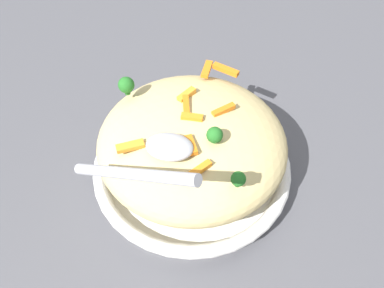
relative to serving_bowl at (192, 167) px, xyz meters
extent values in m
plane|color=#4C4C51|center=(0.00, 0.00, -0.02)|extent=(2.40, 2.40, 0.00)
cylinder|color=white|center=(0.00, 0.00, -0.01)|extent=(0.26, 0.26, 0.02)
torus|color=white|center=(0.00, 0.00, 0.01)|extent=(0.28, 0.28, 0.02)
torus|color=black|center=(0.00, 0.00, 0.01)|extent=(0.27, 0.27, 0.00)
ellipsoid|color=#D1BA7A|center=(0.00, 0.00, 0.06)|extent=(0.25, 0.25, 0.09)
cube|color=orange|center=(0.04, 0.02, 0.11)|extent=(0.03, 0.03, 0.01)
cube|color=orange|center=(0.03, 0.11, 0.10)|extent=(0.04, 0.02, 0.01)
cube|color=orange|center=(0.00, 0.00, 0.11)|extent=(0.03, 0.01, 0.01)
cube|color=orange|center=(0.01, -0.04, 0.11)|extent=(0.02, 0.03, 0.01)
cube|color=orange|center=(-0.01, 0.02, 0.11)|extent=(0.02, 0.04, 0.01)
cube|color=orange|center=(-0.06, -0.05, 0.10)|extent=(0.03, 0.03, 0.01)
cube|color=orange|center=(-0.02, 0.04, 0.11)|extent=(0.02, 0.03, 0.01)
cube|color=orange|center=(0.02, -0.07, 0.10)|extent=(0.03, 0.03, 0.01)
cube|color=orange|center=(0.00, 0.10, 0.10)|extent=(0.01, 0.03, 0.01)
cylinder|color=#205B1C|center=(-0.10, 0.03, 0.10)|extent=(0.01, 0.01, 0.01)
sphere|color=#236B23|center=(-0.10, 0.03, 0.11)|extent=(0.02, 0.02, 0.02)
cylinder|color=#205B1C|center=(0.03, -0.03, 0.10)|extent=(0.01, 0.01, 0.01)
sphere|color=#236B23|center=(0.03, -0.03, 0.11)|extent=(0.02, 0.02, 0.02)
cylinder|color=#205B1C|center=(0.07, -0.08, 0.10)|extent=(0.01, 0.01, 0.01)
sphere|color=#236B23|center=(0.07, -0.08, 0.11)|extent=(0.02, 0.02, 0.02)
ellipsoid|color=#B7B7BC|center=(-0.02, -0.05, 0.11)|extent=(0.06, 0.04, 0.02)
cylinder|color=#B7B7BC|center=(-0.03, -0.12, 0.15)|extent=(0.15, 0.05, 0.09)
camera|label=1|loc=(0.06, -0.30, 0.44)|focal=34.27mm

